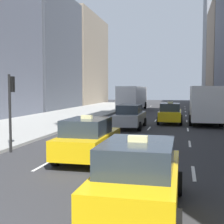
{
  "coord_description": "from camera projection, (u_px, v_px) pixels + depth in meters",
  "views": [
    {
      "loc": [
        4.97,
        -3.02,
        2.94
      ],
      "look_at": [
        1.55,
        12.14,
        1.78
      ],
      "focal_mm": 50.0,
      "sensor_mm": 36.0,
      "label": 1
    }
  ],
  "objects": [
    {
      "name": "sedan_black_near",
      "position": [
        130.0,
        116.0,
        23.22
      ],
      "size": [
        2.02,
        4.91,
        1.77
      ],
      "color": "#9EA0A5",
      "rests_on": "ground"
    },
    {
      "name": "taxi_second",
      "position": [
        170.0,
        113.0,
        26.34
      ],
      "size": [
        2.02,
        4.4,
        1.87
      ],
      "color": "yellow",
      "rests_on": "ground"
    },
    {
      "name": "traffic_light_pole",
      "position": [
        11.0,
        100.0,
        14.36
      ],
      "size": [
        0.24,
        0.42,
        3.6
      ],
      "color": "black",
      "rests_on": "ground"
    },
    {
      "name": "taxi_lead",
      "position": [
        139.0,
        176.0,
        7.35
      ],
      "size": [
        2.02,
        4.4,
        1.87
      ],
      "color": "yellow",
      "rests_on": "ground"
    },
    {
      "name": "taxi_third",
      "position": [
        88.0,
        139.0,
        12.89
      ],
      "size": [
        2.02,
        4.4,
        1.87
      ],
      "color": "yellow",
      "rests_on": "ground"
    },
    {
      "name": "building_row_left",
      "position": [
        5.0,
        8.0,
        33.88
      ],
      "size": [
        6.0,
        63.14,
        29.69
      ],
      "color": "slate",
      "rests_on": "ground"
    },
    {
      "name": "city_bus",
      "position": [
        133.0,
        97.0,
        42.62
      ],
      "size": [
        2.8,
        11.61,
        3.25
      ],
      "color": "silver",
      "rests_on": "ground"
    },
    {
      "name": "lane_markings",
      "position": [
        153.0,
        124.0,
        26.05
      ],
      "size": [
        5.72,
        56.0,
        0.01
      ],
      "color": "white",
      "rests_on": "ground"
    },
    {
      "name": "sidewalk_left",
      "position": [
        63.0,
        117.0,
        32.04
      ],
      "size": [
        8.0,
        66.0,
        0.15
      ],
      "primitive_type": "cube",
      "color": "#9E9E99",
      "rests_on": "ground"
    },
    {
      "name": "box_truck",
      "position": [
        204.0,
        103.0,
        26.32
      ],
      "size": [
        2.58,
        8.4,
        3.15
      ],
      "color": "maroon",
      "rests_on": "ground"
    }
  ]
}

